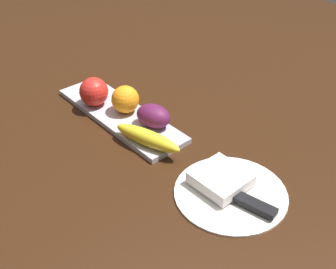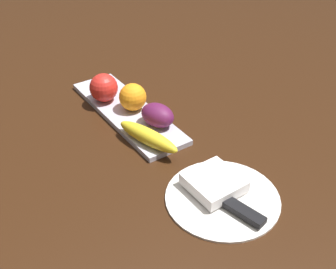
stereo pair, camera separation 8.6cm
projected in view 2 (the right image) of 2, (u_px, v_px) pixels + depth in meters
name	position (u px, v px, depth m)	size (l,w,h in m)	color
ground_plane	(119.00, 117.00, 1.04)	(2.40, 2.40, 0.00)	black
fruit_tray	(126.00, 111.00, 1.05)	(0.39, 0.11, 0.01)	#B1B1C3
apple	(104.00, 88.00, 1.06)	(0.07, 0.07, 0.07)	red
banana	(148.00, 137.00, 0.92)	(0.17, 0.04, 0.04)	yellow
orange_near_apple	(133.00, 97.00, 1.02)	(0.07, 0.07, 0.07)	orange
grape_bunch	(158.00, 115.00, 0.97)	(0.08, 0.06, 0.05)	#561841
dinner_plate	(223.00, 197.00, 0.80)	(0.22, 0.22, 0.01)	white
folded_napkin	(214.00, 183.00, 0.81)	(0.10, 0.10, 0.02)	white
knife	(235.00, 207.00, 0.77)	(0.18, 0.06, 0.01)	silver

